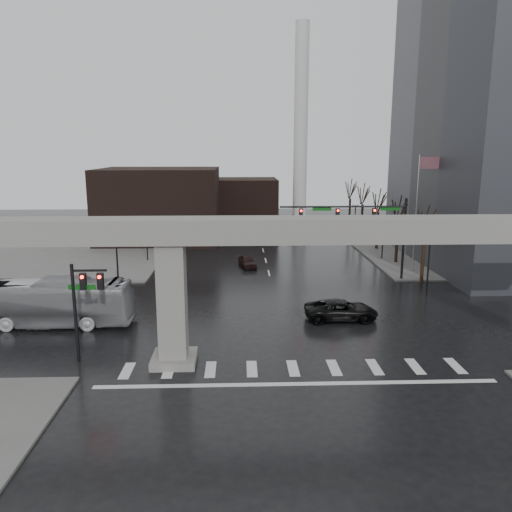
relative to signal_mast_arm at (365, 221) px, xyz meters
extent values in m
plane|color=black|center=(-8.99, -18.80, -5.83)|extent=(160.00, 160.00, 0.00)
cube|color=slate|center=(17.01, 17.20, -5.75)|extent=(28.00, 36.00, 0.15)
cube|color=slate|center=(-34.99, 17.20, -5.75)|extent=(28.00, 36.00, 0.15)
cube|color=gray|center=(-8.99, -18.80, 2.17)|extent=(48.00, 2.20, 1.40)
cube|color=gray|center=(-15.99, -18.80, -2.18)|extent=(1.60, 1.60, 7.30)
cube|color=gray|center=(-15.99, -18.80, -5.58)|extent=(2.60, 2.60, 0.50)
cube|color=black|center=(-22.99, 23.20, -0.83)|extent=(16.00, 14.00, 10.00)
cube|color=black|center=(-10.99, 33.20, -1.83)|extent=(10.00, 10.00, 8.00)
cylinder|color=silver|center=(-2.99, 27.20, 9.17)|extent=(2.00, 2.00, 30.00)
cylinder|color=gray|center=(-2.99, 27.20, -5.23)|extent=(3.60, 3.60, 1.20)
cylinder|color=black|center=(3.81, 0.00, -1.83)|extent=(0.24, 0.24, 8.00)
cylinder|color=black|center=(-2.19, 0.00, 1.37)|extent=(12.00, 0.18, 0.18)
cube|color=black|center=(0.81, 0.00, 0.72)|extent=(0.35, 0.30, 1.00)
cube|color=black|center=(-2.69, 0.00, 0.72)|extent=(0.35, 0.30, 1.00)
cube|color=black|center=(-6.19, 0.00, 0.72)|extent=(0.35, 0.30, 1.00)
sphere|color=#FF0C05|center=(0.81, -0.18, 1.02)|extent=(0.20, 0.20, 0.20)
cube|color=#0B5310|center=(2.31, 0.00, 1.17)|extent=(1.80, 0.05, 0.35)
cube|color=#0B5310|center=(-4.19, 0.00, 1.17)|extent=(1.80, 0.05, 0.35)
cylinder|color=black|center=(-21.79, -18.30, -2.83)|extent=(0.20, 0.20, 6.00)
cylinder|color=black|center=(-20.79, -18.30, -0.23)|extent=(2.00, 0.14, 0.14)
cube|color=black|center=(-21.19, -18.30, -0.88)|extent=(0.35, 0.30, 1.00)
cube|color=black|center=(-20.19, -18.30, -0.88)|extent=(0.35, 0.30, 1.00)
cube|color=#0B5310|center=(-21.29, -18.30, -1.23)|extent=(1.60, 0.05, 0.30)
cylinder|color=silver|center=(6.01, 3.20, 0.17)|extent=(0.12, 0.12, 12.00)
cube|color=red|center=(7.01, 3.20, 5.37)|extent=(2.00, 0.03, 1.20)
cylinder|color=black|center=(4.51, -4.80, -3.43)|extent=(0.14, 0.14, 4.80)
cube|color=black|center=(4.51, -4.80, -1.08)|extent=(0.90, 0.06, 0.06)
sphere|color=silver|center=(4.06, -4.80, -0.88)|extent=(0.32, 0.32, 0.32)
sphere|color=silver|center=(4.96, -4.80, -0.88)|extent=(0.32, 0.32, 0.32)
cylinder|color=black|center=(4.51, 9.20, -3.43)|extent=(0.14, 0.14, 4.80)
cube|color=black|center=(4.51, 9.20, -1.08)|extent=(0.90, 0.06, 0.06)
sphere|color=silver|center=(4.06, 9.20, -0.88)|extent=(0.32, 0.32, 0.32)
sphere|color=silver|center=(4.96, 9.20, -0.88)|extent=(0.32, 0.32, 0.32)
cylinder|color=black|center=(4.51, 23.20, -3.43)|extent=(0.14, 0.14, 4.80)
cube|color=black|center=(4.51, 23.20, -1.08)|extent=(0.90, 0.06, 0.06)
sphere|color=silver|center=(4.06, 23.20, -0.88)|extent=(0.32, 0.32, 0.32)
sphere|color=silver|center=(4.96, 23.20, -0.88)|extent=(0.32, 0.32, 0.32)
cylinder|color=black|center=(-22.49, -4.80, -3.43)|extent=(0.14, 0.14, 4.80)
cube|color=black|center=(-22.49, -4.80, -1.08)|extent=(0.90, 0.06, 0.06)
sphere|color=silver|center=(-22.94, -4.80, -0.88)|extent=(0.32, 0.32, 0.32)
sphere|color=silver|center=(-22.04, -4.80, -0.88)|extent=(0.32, 0.32, 0.32)
cylinder|color=black|center=(-22.49, 9.20, -3.43)|extent=(0.14, 0.14, 4.80)
cube|color=black|center=(-22.49, 9.20, -1.08)|extent=(0.90, 0.06, 0.06)
sphere|color=silver|center=(-22.94, 9.20, -0.88)|extent=(0.32, 0.32, 0.32)
sphere|color=silver|center=(-22.04, 9.20, -0.88)|extent=(0.32, 0.32, 0.32)
cylinder|color=black|center=(-22.49, 23.20, -3.43)|extent=(0.14, 0.14, 4.80)
cube|color=black|center=(-22.49, 23.20, -1.08)|extent=(0.90, 0.06, 0.06)
sphere|color=silver|center=(-22.94, 23.20, -0.88)|extent=(0.32, 0.32, 0.32)
sphere|color=silver|center=(-22.04, 23.20, -0.88)|extent=(0.32, 0.32, 0.32)
cylinder|color=black|center=(5.51, -0.80, -3.55)|extent=(0.34, 0.34, 4.55)
cylinder|color=black|center=(5.51, -0.80, 0.18)|extent=(0.12, 1.52, 2.98)
cylinder|color=black|center=(6.01, -0.55, -0.05)|extent=(0.83, 1.14, 2.51)
cylinder|color=black|center=(5.51, 7.20, -3.50)|extent=(0.34, 0.34, 4.66)
cylinder|color=black|center=(5.51, 7.20, 0.32)|extent=(0.12, 1.55, 3.05)
cylinder|color=black|center=(6.01, 7.45, 0.08)|extent=(0.85, 1.16, 2.57)
cylinder|color=black|center=(5.51, 15.20, -3.45)|extent=(0.34, 0.34, 4.76)
cylinder|color=black|center=(5.51, 15.20, 0.46)|extent=(0.12, 1.59, 3.11)
cylinder|color=black|center=(6.01, 15.45, 0.22)|extent=(0.86, 1.18, 2.62)
cylinder|color=black|center=(5.51, 23.20, -3.40)|extent=(0.34, 0.34, 4.87)
cylinder|color=black|center=(5.51, 23.20, 0.60)|extent=(0.12, 1.62, 3.18)
cylinder|color=black|center=(6.01, 23.45, 0.35)|extent=(0.88, 1.20, 2.68)
cylinder|color=black|center=(5.51, 31.20, -3.34)|extent=(0.34, 0.34, 4.97)
cylinder|color=black|center=(5.51, 31.20, 0.74)|extent=(0.12, 1.65, 3.25)
cylinder|color=black|center=(6.01, 31.45, 0.48)|extent=(0.89, 1.23, 2.74)
imported|color=black|center=(-4.49, -11.45, -5.08)|extent=(5.46, 2.60, 1.51)
imported|color=#9C9CA0|center=(-25.96, -11.90, -4.11)|extent=(12.36, 3.11, 3.43)
imported|color=black|center=(-11.17, 5.97, -5.19)|extent=(2.24, 3.97, 1.28)
camera|label=1|loc=(-12.12, -46.74, 6.62)|focal=35.00mm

